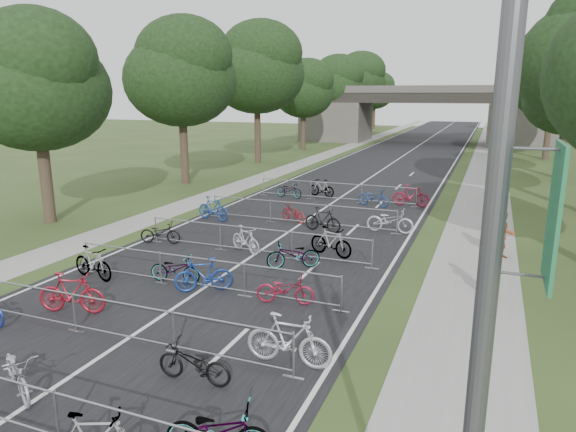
# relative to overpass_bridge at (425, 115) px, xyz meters

# --- Properties ---
(road) EXTENTS (11.00, 140.00, 0.01)m
(road) POSITION_rel_overpass_bridge_xyz_m (0.00, -15.00, -3.53)
(road) COLOR black
(road) RESTS_ON ground
(sidewalk_right) EXTENTS (3.00, 140.00, 0.01)m
(sidewalk_right) POSITION_rel_overpass_bridge_xyz_m (8.00, -15.00, -3.53)
(sidewalk_right) COLOR gray
(sidewalk_right) RESTS_ON ground
(sidewalk_left) EXTENTS (2.00, 140.00, 0.01)m
(sidewalk_left) POSITION_rel_overpass_bridge_xyz_m (-7.50, -15.00, -3.53)
(sidewalk_left) COLOR gray
(sidewalk_left) RESTS_ON ground
(lane_markings) EXTENTS (0.12, 140.00, 0.00)m
(lane_markings) POSITION_rel_overpass_bridge_xyz_m (0.00, -15.00, -3.53)
(lane_markings) COLOR silver
(lane_markings) RESTS_ON ground
(overpass_bridge) EXTENTS (31.00, 8.00, 7.05)m
(overpass_bridge) POSITION_rel_overpass_bridge_xyz_m (0.00, 0.00, 0.00)
(overpass_bridge) COLOR #4D4944
(overpass_bridge) RESTS_ON ground
(lamppost) EXTENTS (0.61, 0.65, 8.21)m
(lamppost) POSITION_rel_overpass_bridge_xyz_m (8.33, -63.00, 0.75)
(lamppost) COLOR #4C4C51
(lamppost) RESTS_ON ground
(tree_left_0) EXTENTS (6.72, 6.72, 10.25)m
(tree_left_0) POSITION_rel_overpass_bridge_xyz_m (-11.39, -49.07, 2.96)
(tree_left_0) COLOR #33261C
(tree_left_0) RESTS_ON ground
(tree_left_1) EXTENTS (7.56, 7.56, 11.53)m
(tree_left_1) POSITION_rel_overpass_bridge_xyz_m (-11.39, -37.07, 3.77)
(tree_left_1) COLOR #33261C
(tree_left_1) RESTS_ON ground
(tree_left_2) EXTENTS (8.40, 8.40, 12.81)m
(tree_left_2) POSITION_rel_overpass_bridge_xyz_m (-11.39, -25.07, 4.58)
(tree_left_2) COLOR #33261C
(tree_left_2) RESTS_ON ground
(tree_right_2) EXTENTS (6.16, 6.16, 9.39)m
(tree_right_2) POSITION_rel_overpass_bridge_xyz_m (13.11, -25.07, 2.41)
(tree_right_2) COLOR #33261C
(tree_right_2) RESTS_ON ground
(tree_left_3) EXTENTS (6.72, 6.72, 10.25)m
(tree_left_3) POSITION_rel_overpass_bridge_xyz_m (-11.39, -13.07, 2.96)
(tree_left_3) COLOR #33261C
(tree_left_3) RESTS_ON ground
(tree_right_3) EXTENTS (7.17, 7.17, 10.93)m
(tree_right_3) POSITION_rel_overpass_bridge_xyz_m (13.11, -13.07, 3.39)
(tree_right_3) COLOR #33261C
(tree_right_3) RESTS_ON ground
(tree_left_4) EXTENTS (7.56, 7.56, 11.53)m
(tree_left_4) POSITION_rel_overpass_bridge_xyz_m (-11.39, -1.07, 3.77)
(tree_left_4) COLOR #33261C
(tree_left_4) RESTS_ON ground
(tree_right_4) EXTENTS (8.18, 8.18, 12.47)m
(tree_right_4) POSITION_rel_overpass_bridge_xyz_m (13.11, -1.07, 4.37)
(tree_right_4) COLOR #33261C
(tree_right_4) RESTS_ON ground
(tree_left_5) EXTENTS (8.40, 8.40, 12.81)m
(tree_left_5) POSITION_rel_overpass_bridge_xyz_m (-11.39, 10.93, 4.58)
(tree_left_5) COLOR #33261C
(tree_left_5) RESTS_ON ground
(tree_right_5) EXTENTS (6.16, 6.16, 9.39)m
(tree_right_5) POSITION_rel_overpass_bridge_xyz_m (13.11, 10.93, 2.41)
(tree_right_5) COLOR #33261C
(tree_right_5) RESTS_ON ground
(tree_left_6) EXTENTS (6.72, 6.72, 10.25)m
(tree_left_6) POSITION_rel_overpass_bridge_xyz_m (-11.39, 22.93, 2.96)
(tree_left_6) COLOR #33261C
(tree_left_6) RESTS_ON ground
(tree_right_6) EXTENTS (7.17, 7.17, 10.93)m
(tree_right_6) POSITION_rel_overpass_bridge_xyz_m (13.11, 22.93, 3.39)
(tree_right_6) COLOR #33261C
(tree_right_6) RESTS_ON ground
(barrier_row_2) EXTENTS (9.70, 0.08, 1.10)m
(barrier_row_2) POSITION_rel_overpass_bridge_xyz_m (0.00, -57.80, -2.99)
(barrier_row_2) COLOR #919398
(barrier_row_2) RESTS_ON ground
(barrier_row_3) EXTENTS (9.70, 0.08, 1.10)m
(barrier_row_3) POSITION_rel_overpass_bridge_xyz_m (0.00, -54.00, -2.99)
(barrier_row_3) COLOR #919398
(barrier_row_3) RESTS_ON ground
(barrier_row_4) EXTENTS (9.70, 0.08, 1.10)m
(barrier_row_4) POSITION_rel_overpass_bridge_xyz_m (0.00, -50.00, -2.99)
(barrier_row_4) COLOR #919398
(barrier_row_4) RESTS_ON ground
(barrier_row_5) EXTENTS (9.70, 0.08, 1.10)m
(barrier_row_5) POSITION_rel_overpass_bridge_xyz_m (0.00, -45.00, -2.99)
(barrier_row_5) COLOR #919398
(barrier_row_5) RESTS_ON ground
(barrier_row_6) EXTENTS (9.70, 0.08, 1.10)m
(barrier_row_6) POSITION_rel_overpass_bridge_xyz_m (0.00, -39.00, -2.99)
(barrier_row_6) COLOR #919398
(barrier_row_6) RESTS_ON ground
(bike_5) EXTENTS (1.95, 1.48, 0.98)m
(bike_5) POSITION_rel_overpass_bridge_xyz_m (-0.49, -60.47, -3.04)
(bike_5) COLOR gray
(bike_5) RESTS_ON ground
(bike_7) EXTENTS (1.95, 1.10, 0.97)m
(bike_7) POSITION_rel_overpass_bridge_xyz_m (4.30, -60.59, -3.05)
(bike_7) COLOR #919398
(bike_7) RESTS_ON ground
(bike_9) EXTENTS (2.07, 1.05, 1.20)m
(bike_9) POSITION_rel_overpass_bridge_xyz_m (-2.48, -56.90, -2.94)
(bike_9) COLOR maroon
(bike_9) RESTS_ON ground
(bike_10) EXTENTS (1.76, 0.66, 0.92)m
(bike_10) POSITION_rel_overpass_bridge_xyz_m (2.67, -58.76, -3.08)
(bike_10) COLOR black
(bike_10) RESTS_ON ground
(bike_11) EXTENTS (2.09, 0.67, 1.24)m
(bike_11) POSITION_rel_overpass_bridge_xyz_m (4.30, -57.31, -2.91)
(bike_11) COLOR #B4B4BC
(bike_11) RESTS_ON ground
(bike_12) EXTENTS (1.93, 0.88, 1.12)m
(bike_12) POSITION_rel_overpass_bridge_xyz_m (-3.90, -54.49, -2.97)
(bike_12) COLOR #919398
(bike_12) RESTS_ON ground
(bike_13) EXTENTS (1.81, 0.83, 0.92)m
(bike_13) POSITION_rel_overpass_bridge_xyz_m (-1.15, -53.74, -3.07)
(bike_13) COLOR #919398
(bike_13) RESTS_ON ground
(bike_14) EXTENTS (1.83, 1.41, 1.10)m
(bike_14) POSITION_rel_overpass_bridge_xyz_m (0.14, -54.10, -2.98)
(bike_14) COLOR navy
(bike_14) RESTS_ON ground
(bike_15) EXTENTS (1.83, 0.96, 0.92)m
(bike_15) POSITION_rel_overpass_bridge_xyz_m (2.90, -54.05, -3.08)
(bike_15) COLOR maroon
(bike_15) RESTS_ON ground
(bike_16) EXTENTS (1.83, 0.99, 0.91)m
(bike_16) POSITION_rel_overpass_bridge_xyz_m (-4.30, -50.12, -3.08)
(bike_16) COLOR black
(bike_16) RESTS_ON ground
(bike_17) EXTENTS (1.78, 1.25, 1.05)m
(bike_17) POSITION_rel_overpass_bridge_xyz_m (-0.43, -49.95, -3.01)
(bike_17) COLOR #B9B8C0
(bike_17) RESTS_ON ground
(bike_18) EXTENTS (2.00, 1.57, 1.01)m
(bike_18) POSITION_rel_overpass_bridge_xyz_m (1.98, -51.00, -3.03)
(bike_18) COLOR #919398
(bike_18) RESTS_ON ground
(bike_19) EXTENTS (1.97, 1.10, 1.14)m
(bike_19) POSITION_rel_overpass_bridge_xyz_m (2.80, -49.13, -2.96)
(bike_19) COLOR #919398
(bike_19) RESTS_ON ground
(bike_20) EXTENTS (2.01, 1.00, 1.16)m
(bike_20) POSITION_rel_overpass_bridge_xyz_m (-4.30, -45.74, -2.95)
(bike_20) COLOR navy
(bike_20) RESTS_ON ground
(bike_21) EXTENTS (1.79, 1.40, 0.91)m
(bike_21) POSITION_rel_overpass_bridge_xyz_m (-0.49, -44.59, -3.08)
(bike_21) COLOR maroon
(bike_21) RESTS_ON ground
(bike_22) EXTENTS (1.90, 0.88, 1.10)m
(bike_22) POSITION_rel_overpass_bridge_xyz_m (1.40, -45.83, -2.98)
(bike_22) COLOR black
(bike_22) RESTS_ON ground
(bike_23) EXTENTS (2.10, 0.77, 1.10)m
(bike_23) POSITION_rel_overpass_bridge_xyz_m (4.26, -44.83, -2.98)
(bike_23) COLOR #B4B5BD
(bike_23) RESTS_ON ground
(bike_24) EXTENTS (1.86, 1.01, 0.93)m
(bike_24) POSITION_rel_overpass_bridge_xyz_m (-2.86, -39.16, -3.07)
(bike_24) COLOR #919398
(bike_24) RESTS_ON ground
(bike_25) EXTENTS (1.84, 0.99, 1.06)m
(bike_25) POSITION_rel_overpass_bridge_xyz_m (-1.14, -38.12, -3.00)
(bike_25) COLOR #919398
(bike_25) RESTS_ON ground
(bike_26) EXTENTS (1.99, 1.12, 0.99)m
(bike_26) POSITION_rel_overpass_bridge_xyz_m (2.37, -39.65, -3.04)
(bike_26) COLOR navy
(bike_26) RESTS_ON ground
(bike_27) EXTENTS (2.00, 0.61, 1.20)m
(bike_27) POSITION_rel_overpass_bridge_xyz_m (4.30, -38.90, -2.94)
(bike_27) COLOR maroon
(bike_27) RESTS_ON ground
(pedestrian_a) EXTENTS (0.66, 0.65, 1.53)m
(pedestrian_a) POSITION_rel_overpass_bridge_xyz_m (8.40, -51.06, -2.77)
(pedestrian_a) COLOR #333D4D
(pedestrian_a) RESTS_ON ground
(pedestrian_b) EXTENTS (0.99, 0.83, 1.80)m
(pedestrian_b) POSITION_rel_overpass_bridge_xyz_m (8.89, -46.95, -2.63)
(pedestrian_b) COLOR #A04722
(pedestrian_b) RESTS_ON ground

